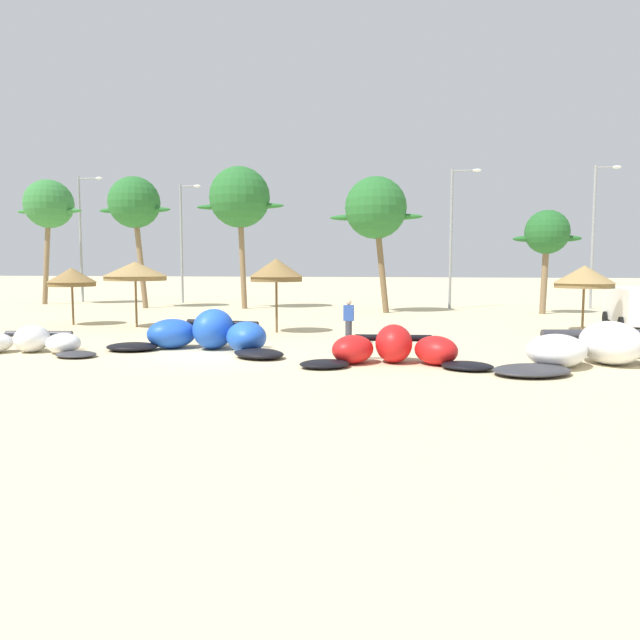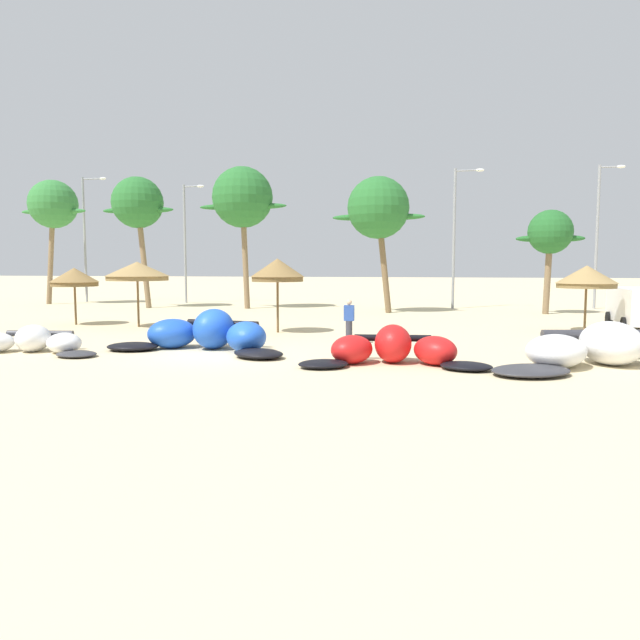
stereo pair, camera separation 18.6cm
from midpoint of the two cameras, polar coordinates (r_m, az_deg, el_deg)
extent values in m
plane|color=beige|center=(18.98, -9.80, -3.40)|extent=(260.00, 260.00, 0.00)
ellipsoid|color=white|center=(21.68, -26.12, -1.60)|extent=(1.26, 1.46, 0.89)
ellipsoid|color=white|center=(20.91, -23.63, -2.06)|extent=(1.68, 1.68, 0.66)
ellipsoid|color=#333338|center=(19.92, -22.61, -3.06)|extent=(1.48, 1.29, 0.18)
cylinder|color=#333338|center=(22.07, -25.57, -1.20)|extent=(2.26, 0.57, 0.20)
cube|color=#333338|center=(21.57, -26.28, -1.64)|extent=(0.89, 0.60, 0.04)
ellipsoid|color=black|center=(20.77, -17.81, -2.45)|extent=(1.91, 1.60, 0.27)
ellipsoid|color=blue|center=(20.96, -14.28, -1.28)|extent=(2.11, 2.12, 1.01)
ellipsoid|color=blue|center=(20.49, -10.43, -0.85)|extent=(1.53, 1.87, 1.37)
ellipsoid|color=blue|center=(19.51, -7.34, -1.63)|extent=(1.91, 2.09, 1.01)
ellipsoid|color=black|center=(18.32, -6.15, -3.23)|extent=(2.11, 1.95, 0.27)
cylinder|color=black|center=(20.98, -9.62, -0.36)|extent=(2.74, 0.66, 0.25)
cube|color=black|center=(20.34, -10.67, -0.90)|extent=(1.07, 0.75, 0.04)
ellipsoid|color=black|center=(16.49, 0.11, -4.23)|extent=(1.74, 1.59, 0.22)
ellipsoid|color=red|center=(17.18, 2.85, -2.83)|extent=(1.62, 1.75, 0.83)
ellipsoid|color=red|center=(17.46, 6.79, -2.25)|extent=(1.22, 1.52, 1.12)
ellipsoid|color=red|center=(17.27, 10.76, -2.88)|extent=(1.74, 1.77, 0.83)
ellipsoid|color=black|center=(16.64, 13.63, -4.29)|extent=(1.63, 1.38, 0.22)
cylinder|color=black|center=(17.94, 6.74, -1.72)|extent=(2.29, 0.46, 0.21)
cube|color=black|center=(17.32, 6.80, -2.31)|extent=(0.88, 0.60, 0.04)
ellipsoid|color=#333338|center=(16.36, 19.34, -4.56)|extent=(2.68, 2.51, 0.25)
ellipsoid|color=white|center=(17.80, 21.43, -2.76)|extent=(2.30, 2.61, 0.92)
ellipsoid|color=white|center=(18.92, 25.85, -1.98)|extent=(2.02, 2.46, 1.24)
cylinder|color=#333338|center=(19.57, 24.86, -1.26)|extent=(3.36, 1.02, 0.31)
cube|color=#333338|center=(18.73, 26.15, -2.06)|extent=(1.36, 1.03, 0.04)
cylinder|color=brown|center=(30.74, -22.79, 1.46)|extent=(0.10, 0.10, 2.04)
cone|color=olive|center=(30.69, -22.88, 4.00)|extent=(2.27, 2.27, 0.69)
cylinder|color=brown|center=(30.70, -22.85, 3.17)|extent=(2.16, 2.16, 0.20)
cylinder|color=brown|center=(28.63, -17.41, 1.68)|extent=(0.10, 0.10, 2.34)
cone|color=#9E7F4C|center=(28.58, -17.49, 4.69)|extent=(2.93, 2.93, 0.67)
cylinder|color=olive|center=(28.58, -17.46, 3.83)|extent=(2.78, 2.78, 0.20)
cylinder|color=brown|center=(25.16, -4.40, 1.47)|extent=(0.10, 0.10, 2.36)
cone|color=olive|center=(25.11, -4.43, 5.03)|extent=(2.28, 2.28, 0.77)
cylinder|color=brown|center=(25.11, -4.42, 3.92)|extent=(2.17, 2.17, 0.20)
cylinder|color=brown|center=(27.82, 23.75, 1.11)|extent=(0.10, 0.10, 2.08)
cone|color=#9E7F4C|center=(27.76, 23.85, 4.03)|extent=(2.53, 2.53, 0.76)
cylinder|color=olive|center=(27.77, 23.82, 3.03)|extent=(2.40, 2.40, 0.20)
cube|color=white|center=(29.71, 28.14, 1.27)|extent=(2.29, 5.06, 1.50)
cube|color=black|center=(31.02, 27.56, 1.92)|extent=(2.04, 1.35, 0.56)
cylinder|color=black|center=(31.03, 25.60, 0.12)|extent=(0.28, 0.69, 0.68)
cylinder|color=black|center=(28.04, 26.83, -0.42)|extent=(0.28, 0.69, 0.68)
cylinder|color=#383842|center=(21.43, 2.51, -1.20)|extent=(0.24, 0.24, 0.85)
cube|color=#2D51A8|center=(21.36, 2.52, 0.68)|extent=(0.36, 0.22, 0.56)
sphere|color=beige|center=(21.33, 2.53, 1.72)|extent=(0.20, 0.20, 0.20)
cylinder|color=#7F6647|center=(48.06, -24.83, 5.72)|extent=(1.03, 0.36, 7.29)
sphere|color=#337A38|center=(48.06, -24.67, 10.09)|extent=(3.49, 3.49, 3.49)
ellipsoid|color=#337A38|center=(48.84, -26.00, 9.33)|extent=(2.44, 0.50, 0.36)
ellipsoid|color=#337A38|center=(47.22, -23.25, 9.60)|extent=(2.44, 0.50, 0.36)
cylinder|color=#7F6647|center=(41.59, -17.01, 5.94)|extent=(0.98, 0.36, 7.01)
sphere|color=#286B2D|center=(41.94, -17.52, 10.71)|extent=(3.40, 3.40, 3.40)
ellipsoid|color=#286B2D|center=(42.55, -19.13, 9.90)|extent=(2.38, 0.50, 0.36)
ellipsoid|color=#286B2D|center=(41.26, -15.82, 10.14)|extent=(2.38, 0.50, 0.36)
cylinder|color=#7F6647|center=(39.53, -7.62, 6.36)|extent=(0.61, 0.36, 7.28)
sphere|color=#286B2D|center=(39.81, -7.86, 11.59)|extent=(3.96, 3.96, 3.96)
ellipsoid|color=#286B2D|center=(40.28, -10.01, 10.64)|extent=(2.77, 0.50, 0.36)
ellipsoid|color=#286B2D|center=(39.27, -5.62, 10.83)|extent=(2.77, 0.50, 0.36)
cylinder|color=brown|center=(35.95, 5.71, 5.70)|extent=(1.04, 0.36, 6.27)
sphere|color=#286B2D|center=(36.15, 5.21, 10.67)|extent=(3.70, 3.70, 3.70)
ellipsoid|color=#286B2D|center=(36.28, 2.85, 9.79)|extent=(2.59, 0.50, 0.36)
ellipsoid|color=#286B2D|center=(35.98, 7.58, 9.79)|extent=(2.59, 0.50, 0.36)
cylinder|color=#7F6647|center=(37.22, 20.61, 4.23)|extent=(0.48, 0.36, 4.79)
sphere|color=#236028|center=(37.28, 20.82, 7.90)|extent=(2.56, 2.56, 2.56)
ellipsoid|color=#236028|center=(37.10, 19.23, 7.37)|extent=(1.79, 0.50, 0.36)
ellipsoid|color=#236028|center=(37.44, 22.35, 7.24)|extent=(1.79, 0.50, 0.36)
cylinder|color=gray|center=(50.16, -22.07, 7.13)|extent=(0.18, 0.18, 9.64)
cylinder|color=gray|center=(50.10, -21.41, 12.52)|extent=(1.73, 0.10, 0.10)
ellipsoid|color=silver|center=(49.65, -20.55, 12.62)|extent=(0.56, 0.24, 0.20)
cylinder|color=gray|center=(46.40, -13.25, 7.09)|extent=(0.18, 0.18, 8.89)
cylinder|color=gray|center=(46.48, -12.60, 12.41)|extent=(1.33, 0.10, 0.10)
ellipsoid|color=silver|center=(46.22, -11.82, 12.47)|extent=(0.56, 0.24, 0.20)
cylinder|color=gray|center=(40.24, 12.31, 7.57)|extent=(0.18, 0.18, 9.11)
cylinder|color=gray|center=(40.69, 13.56, 13.76)|extent=(1.55, 0.10, 0.10)
ellipsoid|color=silver|center=(40.73, 14.68, 13.72)|extent=(0.56, 0.24, 0.20)
cylinder|color=gray|center=(43.09, 24.59, 7.19)|extent=(0.18, 0.18, 9.31)
cylinder|color=gray|center=(43.67, 25.65, 13.06)|extent=(1.27, 0.10, 0.10)
ellipsoid|color=silver|center=(43.83, 26.48, 13.00)|extent=(0.56, 0.24, 0.20)
camera|label=1|loc=(0.09, -90.27, -0.02)|focal=33.36mm
camera|label=2|loc=(0.09, 89.73, 0.02)|focal=33.36mm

